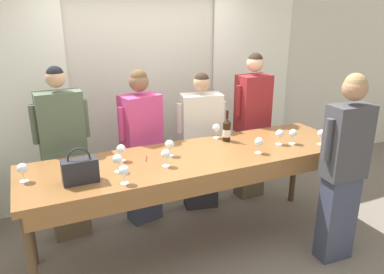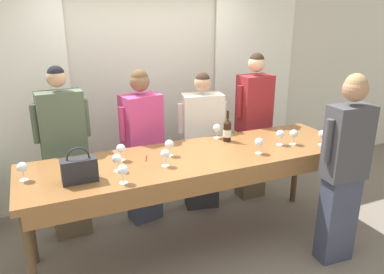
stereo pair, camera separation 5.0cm
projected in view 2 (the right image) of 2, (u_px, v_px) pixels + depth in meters
The scene contains 24 objects.
ground_plane at pixel (195, 245), 3.83m from camera, with size 18.00×18.00×0.00m, color #70665B.
wall_back at pixel (147, 85), 4.66m from camera, with size 12.00×0.06×2.80m.
curtain_panel_left at pixel (14, 102), 4.05m from camera, with size 1.20×0.03×2.69m.
curtain_panel_right at pixel (253, 81), 5.21m from camera, with size 1.20×0.03×2.69m.
tasting_bar at pixel (197, 164), 3.52m from camera, with size 3.17×0.89×0.99m.
wine_bottle at pixel (227, 130), 3.85m from camera, with size 0.08×0.08×0.33m.
handbag at pixel (79, 170), 2.93m from camera, with size 0.27×0.13×0.29m.
wine_glass_front_left at pixel (217, 128), 3.94m from camera, with size 0.08×0.08×0.15m.
wine_glass_front_mid at pixel (117, 159), 3.12m from camera, with size 0.08×0.08×0.15m.
wine_glass_front_right at pixel (121, 149), 3.35m from camera, with size 0.08×0.08×0.15m.
wine_glass_center_left at pixel (280, 134), 3.74m from camera, with size 0.08×0.08×0.15m.
wine_glass_center_mid at pixel (294, 134), 3.75m from camera, with size 0.08×0.08×0.15m.
wine_glass_center_right at pixel (22, 168), 2.95m from camera, with size 0.08×0.08×0.15m.
wine_glass_back_left at pixel (323, 135), 3.74m from camera, with size 0.08×0.08×0.15m.
wine_glass_back_mid at pixel (123, 170), 2.90m from camera, with size 0.08×0.08×0.15m.
wine_glass_back_right at pixel (259, 143), 3.51m from camera, with size 0.08×0.08×0.15m.
wine_glass_near_host at pixel (169, 145), 3.46m from camera, with size 0.08×0.08×0.15m.
wine_glass_by_bottle at pixel (165, 154), 3.22m from camera, with size 0.08×0.08×0.15m.
pen at pixel (146, 158), 3.42m from camera, with size 0.05×0.13×0.01m.
guest_olive_jacket at pixel (65, 154), 3.74m from camera, with size 0.54×0.25×1.80m.
guest_pink_top at pixel (143, 147), 4.06m from camera, with size 0.52×0.35×1.71m.
guest_cream_sweater at pixel (202, 142), 4.35m from camera, with size 0.57×0.33×1.64m.
guest_striped_shirt at pixel (253, 126), 4.58m from camera, with size 0.50×0.27×1.82m.
host_pouring at pixel (344, 168), 3.34m from camera, with size 0.50×0.24×1.79m.
Camera 2 is at (-1.35, -2.98, 2.28)m, focal length 35.00 mm.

